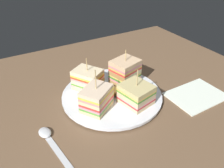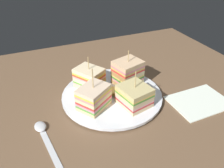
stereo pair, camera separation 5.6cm
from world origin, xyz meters
TOP-DOWN VIEW (x-y plane):
  - ground_plane at (0.00, 0.00)cm, footprint 93.57×77.23cm
  - plate at (0.00, 0.00)cm, footprint 25.92×25.92cm
  - sandwich_wedge_0 at (-3.21, 6.00)cm, footprint 7.78×8.28cm
  - sandwich_wedge_1 at (-5.98, -3.25)cm, footprint 8.44×7.63cm
  - sandwich_wedge_2 at (4.25, -5.31)cm, footprint 8.29×8.85cm
  - sandwich_wedge_3 at (6.00, 3.23)cm, footprint 8.91×8.45cm
  - chip_pile at (0.52, 0.06)cm, footprint 7.43×5.82cm
  - spoon at (18.64, 6.50)cm, footprint 4.04×15.78cm
  - napkin at (-19.86, 10.50)cm, footprint 14.88×10.96cm

SIDE VIEW (x-z plane):
  - ground_plane at x=0.00cm, z-range -1.80..0.00cm
  - napkin at x=-19.86cm, z-range 0.00..0.50cm
  - spoon at x=18.64cm, z-range -0.11..0.89cm
  - plate at x=0.00cm, z-range 0.14..1.42cm
  - chip_pile at x=0.52cm, z-range 1.13..2.76cm
  - sandwich_wedge_0 at x=-3.21cm, z-range -0.83..8.34cm
  - sandwich_wedge_2 at x=4.25cm, z-range -0.44..8.49cm
  - sandwich_wedge_3 at x=6.00cm, z-range -1.15..9.30cm
  - sandwich_wedge_1 at x=-5.98cm, z-range -0.28..9.45cm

